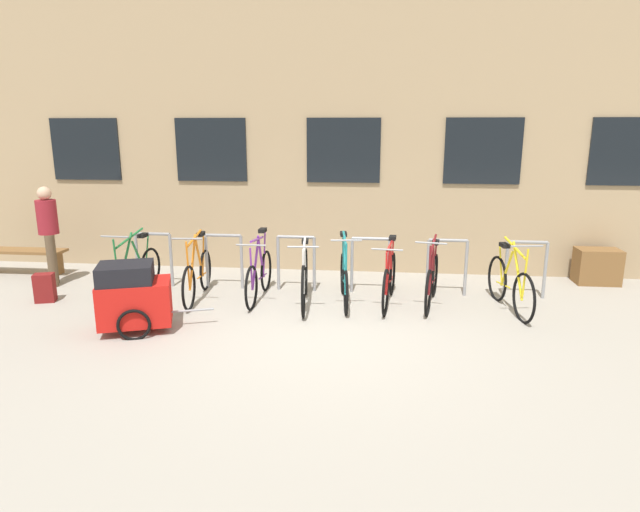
{
  "coord_description": "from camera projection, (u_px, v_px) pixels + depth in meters",
  "views": [
    {
      "loc": [
        0.64,
        -6.48,
        2.61
      ],
      "look_at": [
        -0.24,
        1.6,
        0.66
      ],
      "focal_mm": 30.25,
      "sensor_mm": 36.0,
      "label": 1
    }
  ],
  "objects": [
    {
      "name": "bicycle_purple",
      "position": [
        259.0,
        275.0,
        8.33
      ],
      "size": [
        0.44,
        1.64,
        1.07
      ],
      "color": "black",
      "rests_on": "ground"
    },
    {
      "name": "planter_box",
      "position": [
        597.0,
        266.0,
        9.16
      ],
      "size": [
        0.7,
        0.44,
        0.6
      ],
      "primitive_type": "cube",
      "color": "brown",
      "rests_on": "ground"
    },
    {
      "name": "person_by_bench",
      "position": [
        48.0,
        229.0,
        8.91
      ],
      "size": [
        0.32,
        0.33,
        1.67
      ],
      "color": "brown",
      "rests_on": "ground"
    },
    {
      "name": "backpack",
      "position": [
        45.0,
        288.0,
        8.21
      ],
      "size": [
        0.33,
        0.27,
        0.44
      ],
      "primitive_type": "cube",
      "rotation": [
        0.0,
        0.0,
        0.3
      ],
      "color": "maroon",
      "rests_on": "ground"
    },
    {
      "name": "bike_trailer",
      "position": [
        133.0,
        296.0,
        6.99
      ],
      "size": [
        1.47,
        0.86,
        0.92
      ],
      "color": "red",
      "rests_on": "ground"
    },
    {
      "name": "bicycle_green",
      "position": [
        135.0,
        272.0,
        8.5
      ],
      "size": [
        0.44,
        1.73,
        1.08
      ],
      "color": "black",
      "rests_on": "ground"
    },
    {
      "name": "bicycle_maroon",
      "position": [
        432.0,
        280.0,
        8.07
      ],
      "size": [
        0.48,
        1.65,
        1.07
      ],
      "color": "black",
      "rests_on": "ground"
    },
    {
      "name": "bike_rack",
      "position": [
        333.0,
        258.0,
        8.65
      ],
      "size": [
        6.64,
        0.05,
        0.91
      ],
      "color": "gray",
      "rests_on": "ground"
    },
    {
      "name": "bicycle_yellow",
      "position": [
        510.0,
        284.0,
        7.81
      ],
      "size": [
        0.45,
        1.67,
        1.08
      ],
      "color": "black",
      "rests_on": "ground"
    },
    {
      "name": "bicycle_orange",
      "position": [
        197.0,
        275.0,
        8.34
      ],
      "size": [
        0.44,
        1.71,
        1.08
      ],
      "color": "black",
      "rests_on": "ground"
    },
    {
      "name": "wooden_bench",
      "position": [
        21.0,
        256.0,
        9.71
      ],
      "size": [
        1.6,
        0.4,
        0.46
      ],
      "color": "brown",
      "rests_on": "ground"
    },
    {
      "name": "bicycle_teal",
      "position": [
        344.0,
        278.0,
        8.16
      ],
      "size": [
        0.44,
        1.67,
        1.09
      ],
      "color": "black",
      "rests_on": "ground"
    },
    {
      "name": "ground_plane",
      "position": [
        325.0,
        335.0,
        6.94
      ],
      "size": [
        42.0,
        42.0,
        0.0
      ],
      "primitive_type": "plane",
      "color": "#9E998E"
    },
    {
      "name": "bicycle_red",
      "position": [
        389.0,
        279.0,
        8.1
      ],
      "size": [
        0.44,
        1.71,
        1.0
      ],
      "color": "black",
      "rests_on": "ground"
    },
    {
      "name": "storefront_building",
      "position": [
        354.0,
        122.0,
        13.08
      ],
      "size": [
        28.0,
        7.66,
        5.43
      ],
      "color": "tan",
      "rests_on": "ground"
    },
    {
      "name": "bicycle_white",
      "position": [
        305.0,
        278.0,
        8.07
      ],
      "size": [
        0.44,
        1.79,
        1.02
      ],
      "color": "black",
      "rests_on": "ground"
    }
  ]
}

